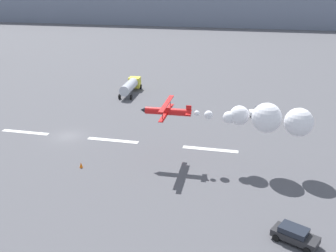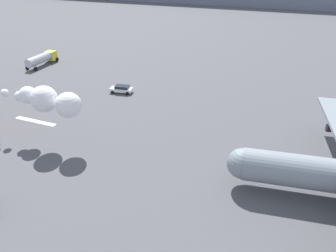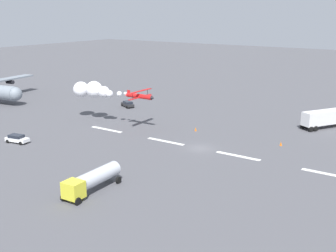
{
  "view_description": "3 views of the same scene",
  "coord_description": "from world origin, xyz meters",
  "px_view_note": "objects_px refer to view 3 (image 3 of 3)",
  "views": [
    {
      "loc": [
        27.52,
        -50.38,
        22.95
      ],
      "look_at": [
        17.03,
        -4.41,
        4.81
      ],
      "focal_mm": 41.02,
      "sensor_mm": 36.0,
      "label": 1
    },
    {
      "loc": [
        60.04,
        -34.66,
        24.15
      ],
      "look_at": [
        46.12,
        0.0,
        3.9
      ],
      "focal_mm": 33.48,
      "sensor_mm": 36.0,
      "label": 2
    },
    {
      "loc": [
        -37.09,
        63.71,
        23.64
      ],
      "look_at": [
        9.04,
        -3.1,
        2.05
      ],
      "focal_mm": 46.5,
      "sensor_mm": 36.0,
      "label": 3
    }
  ],
  "objects_px": {
    "airport_staff_sedan": "(17,138)",
    "traffic_cone_far": "(196,129)",
    "traffic_cone_near": "(281,144)",
    "stunt_biplane_red": "(94,90)",
    "semi_truck_orange": "(328,118)",
    "fuel_tanker_truck": "(92,180)",
    "followme_car_yellow": "(128,104)"
  },
  "relations": [
    {
      "from": "airport_staff_sedan",
      "to": "traffic_cone_far",
      "type": "relative_size",
      "value": 6.23
    },
    {
      "from": "traffic_cone_near",
      "to": "traffic_cone_far",
      "type": "height_order",
      "value": "same"
    },
    {
      "from": "stunt_biplane_red",
      "to": "semi_truck_orange",
      "type": "relative_size",
      "value": 1.7
    },
    {
      "from": "fuel_tanker_truck",
      "to": "traffic_cone_near",
      "type": "bearing_deg",
      "value": -111.28
    },
    {
      "from": "stunt_biplane_red",
      "to": "traffic_cone_far",
      "type": "bearing_deg",
      "value": -167.13
    },
    {
      "from": "traffic_cone_near",
      "to": "followme_car_yellow",
      "type": "bearing_deg",
      "value": -12.04
    },
    {
      "from": "airport_staff_sedan",
      "to": "stunt_biplane_red",
      "type": "bearing_deg",
      "value": -90.03
    },
    {
      "from": "followme_car_yellow",
      "to": "airport_staff_sedan",
      "type": "bearing_deg",
      "value": 94.67
    },
    {
      "from": "followme_car_yellow",
      "to": "traffic_cone_near",
      "type": "bearing_deg",
      "value": 167.96
    },
    {
      "from": "semi_truck_orange",
      "to": "traffic_cone_far",
      "type": "height_order",
      "value": "semi_truck_orange"
    },
    {
      "from": "fuel_tanker_truck",
      "to": "traffic_cone_far",
      "type": "distance_m",
      "value": 34.48
    },
    {
      "from": "semi_truck_orange",
      "to": "airport_staff_sedan",
      "type": "relative_size",
      "value": 2.75
    },
    {
      "from": "traffic_cone_near",
      "to": "traffic_cone_far",
      "type": "xyz_separation_m",
      "value": [
        17.81,
        0.28,
        0.0
      ]
    },
    {
      "from": "airport_staff_sedan",
      "to": "traffic_cone_near",
      "type": "bearing_deg",
      "value": -147.46
    },
    {
      "from": "followme_car_yellow",
      "to": "airport_staff_sedan",
      "type": "xyz_separation_m",
      "value": [
        -2.89,
        35.31,
        0.0
      ]
    },
    {
      "from": "stunt_biplane_red",
      "to": "fuel_tanker_truck",
      "type": "relative_size",
      "value": 2.25
    },
    {
      "from": "semi_truck_orange",
      "to": "followme_car_yellow",
      "type": "relative_size",
      "value": 2.82
    },
    {
      "from": "traffic_cone_far",
      "to": "airport_staff_sedan",
      "type": "bearing_deg",
      "value": 48.27
    },
    {
      "from": "fuel_tanker_truck",
      "to": "stunt_biplane_red",
      "type": "bearing_deg",
      "value": -46.65
    },
    {
      "from": "stunt_biplane_red",
      "to": "fuel_tanker_truck",
      "type": "height_order",
      "value": "stunt_biplane_red"
    },
    {
      "from": "followme_car_yellow",
      "to": "traffic_cone_far",
      "type": "height_order",
      "value": "followme_car_yellow"
    },
    {
      "from": "fuel_tanker_truck",
      "to": "traffic_cone_near",
      "type": "relative_size",
      "value": 12.92
    },
    {
      "from": "fuel_tanker_truck",
      "to": "airport_staff_sedan",
      "type": "xyz_separation_m",
      "value": [
        27.33,
        -8.45,
        -0.94
      ]
    },
    {
      "from": "semi_truck_orange",
      "to": "followme_car_yellow",
      "type": "distance_m",
      "value": 47.79
    },
    {
      "from": "traffic_cone_near",
      "to": "traffic_cone_far",
      "type": "relative_size",
      "value": 1.0
    },
    {
      "from": "semi_truck_orange",
      "to": "fuel_tanker_truck",
      "type": "distance_m",
      "value": 54.76
    },
    {
      "from": "stunt_biplane_red",
      "to": "followme_car_yellow",
      "type": "relative_size",
      "value": 4.79
    },
    {
      "from": "semi_truck_orange",
      "to": "traffic_cone_far",
      "type": "relative_size",
      "value": 17.13
    },
    {
      "from": "followme_car_yellow",
      "to": "airport_staff_sedan",
      "type": "distance_m",
      "value": 35.43
    },
    {
      "from": "followme_car_yellow",
      "to": "airport_staff_sedan",
      "type": "height_order",
      "value": "same"
    },
    {
      "from": "airport_staff_sedan",
      "to": "traffic_cone_near",
      "type": "distance_m",
      "value": 48.34
    },
    {
      "from": "followme_car_yellow",
      "to": "airport_staff_sedan",
      "type": "relative_size",
      "value": 0.97
    }
  ]
}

